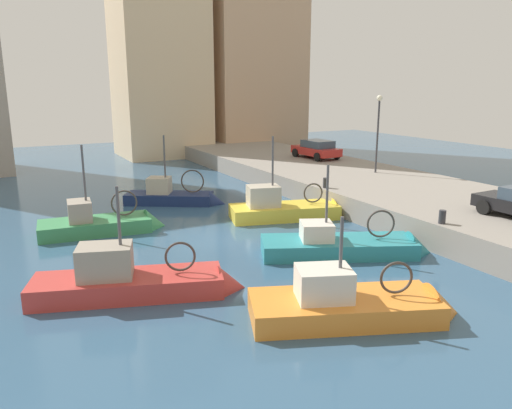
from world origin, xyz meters
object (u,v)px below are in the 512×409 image
object	(u,v)px
fishing_boat_teal	(348,252)
mooring_bollard_north	(326,183)
quay_streetlamp	(378,121)
fishing_boat_yellow	(290,215)
mooring_bollard_mid	(442,217)
parked_car_red	(316,149)
fishing_boat_red	(139,290)
fishing_boat_orange	(357,314)
fishing_boat_green	(105,229)
fishing_boat_navy	(175,201)

from	to	relation	value
fishing_boat_teal	mooring_bollard_north	bearing A→B (deg)	61.70
fishing_boat_teal	quay_streetlamp	xyz separation A→B (m)	(9.16, 8.98, 4.37)
fishing_boat_yellow	mooring_bollard_mid	distance (m)	7.92
fishing_boat_yellow	parked_car_red	distance (m)	13.29
fishing_boat_red	quay_streetlamp	world-z (taller)	quay_streetlamp
fishing_boat_orange	fishing_boat_green	bearing A→B (deg)	111.13
fishing_boat_green	quay_streetlamp	size ratio (longest dim) A/B	1.21
mooring_bollard_north	quay_streetlamp	bearing A→B (deg)	23.53
fishing_boat_navy	mooring_bollard_mid	size ratio (longest dim) A/B	10.33
fishing_boat_navy	mooring_bollard_north	xyz separation A→B (m)	(6.81, -5.10, 1.33)
fishing_boat_navy	parked_car_red	distance (m)	13.52
fishing_boat_red	mooring_bollard_mid	distance (m)	12.17
fishing_boat_yellow	fishing_boat_orange	world-z (taller)	fishing_boat_yellow
fishing_boat_teal	parked_car_red	bearing A→B (deg)	59.48
parked_car_red	mooring_bollard_mid	distance (m)	18.39
fishing_boat_yellow	mooring_bollard_mid	size ratio (longest dim) A/B	11.86
fishing_boat_green	parked_car_red	bearing A→B (deg)	25.11
fishing_boat_teal	quay_streetlamp	world-z (taller)	quay_streetlamp
parked_car_red	quay_streetlamp	distance (m)	7.41
fishing_boat_yellow	fishing_boat_teal	distance (m)	5.94
fishing_boat_green	parked_car_red	distance (m)	19.34
fishing_boat_navy	fishing_boat_yellow	bearing A→B (deg)	-53.90
fishing_boat_red	parked_car_red	size ratio (longest dim) A/B	1.70
fishing_boat_yellow	mooring_bollard_north	distance (m)	3.01
fishing_boat_red	mooring_bollard_mid	size ratio (longest dim) A/B	12.75
quay_streetlamp	fishing_boat_yellow	bearing A→B (deg)	-159.41
mooring_bollard_mid	quay_streetlamp	distance (m)	12.26
quay_streetlamp	mooring_bollard_mid	bearing A→B (deg)	-118.38
fishing_boat_red	fishing_boat_yellow	distance (m)	11.06
fishing_boat_yellow	fishing_boat_orange	size ratio (longest dim) A/B	1.00
fishing_boat_yellow	fishing_boat_green	world-z (taller)	fishing_boat_yellow
mooring_bollard_mid	fishing_boat_teal	bearing A→B (deg)	157.16
fishing_boat_orange	mooring_bollard_north	world-z (taller)	fishing_boat_orange
fishing_boat_orange	fishing_boat_navy	bearing A→B (deg)	90.11
fishing_boat_navy	fishing_boat_green	bearing A→B (deg)	-140.85
fishing_boat_green	mooring_bollard_mid	size ratio (longest dim) A/B	10.61
fishing_boat_green	fishing_boat_teal	bearing A→B (deg)	-44.00
mooring_bollard_mid	fishing_boat_orange	bearing A→B (deg)	-155.33
fishing_boat_red	parked_car_red	world-z (taller)	fishing_boat_red
fishing_boat_orange	fishing_boat_green	xyz separation A→B (m)	(-4.77, 12.36, -0.00)
fishing_boat_navy	mooring_bollard_north	world-z (taller)	fishing_boat_navy
fishing_boat_navy	fishing_boat_orange	size ratio (longest dim) A/B	0.87
mooring_bollard_mid	mooring_bollard_north	distance (m)	8.00
fishing_boat_navy	mooring_bollard_north	size ratio (longest dim) A/B	10.33
fishing_boat_teal	mooring_bollard_north	world-z (taller)	fishing_boat_teal
fishing_boat_red	fishing_boat_teal	distance (m)	8.50
mooring_bollard_mid	mooring_bollard_north	bearing A→B (deg)	90.00
parked_car_red	fishing_boat_yellow	bearing A→B (deg)	-130.20
mooring_bollard_north	fishing_boat_teal	bearing A→B (deg)	-118.30
fishing_boat_yellow	quay_streetlamp	size ratio (longest dim) A/B	1.35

